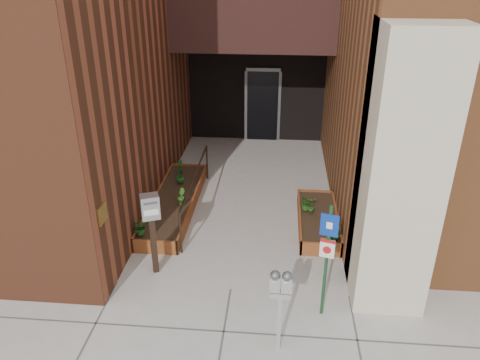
# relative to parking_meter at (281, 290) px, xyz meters

# --- Properties ---
(ground) EXTENTS (80.00, 80.00, 0.00)m
(ground) POSITION_rel_parking_meter_xyz_m (-0.83, 1.24, -1.05)
(ground) COLOR #9E9991
(ground) RESTS_ON ground
(planter_left) EXTENTS (0.90, 3.60, 0.30)m
(planter_left) POSITION_rel_parking_meter_xyz_m (-2.38, 3.94, -0.92)
(planter_left) COLOR brown
(planter_left) RESTS_ON ground
(planter_right) EXTENTS (0.80, 2.20, 0.30)m
(planter_right) POSITION_rel_parking_meter_xyz_m (0.77, 3.44, -0.92)
(planter_right) COLOR brown
(planter_right) RESTS_ON ground
(handrail) EXTENTS (0.04, 3.34, 0.90)m
(handrail) POSITION_rel_parking_meter_xyz_m (-1.88, 3.89, -0.30)
(handrail) COLOR black
(handrail) RESTS_ON ground
(parking_meter) EXTENTS (0.30, 0.14, 1.36)m
(parking_meter) POSITION_rel_parking_meter_xyz_m (0.00, 0.00, 0.00)
(parking_meter) COLOR #B7B7BA
(parking_meter) RESTS_ON ground
(sign_post) EXTENTS (0.26, 0.10, 1.96)m
(sign_post) POSITION_rel_parking_meter_xyz_m (0.68, 0.78, 0.16)
(sign_post) COLOR #163C1F
(sign_post) RESTS_ON ground
(payment_dropbox) EXTENTS (0.37, 0.33, 1.54)m
(payment_dropbox) POSITION_rel_parking_meter_xyz_m (-2.22, 1.64, 0.06)
(payment_dropbox) COLOR black
(payment_dropbox) RESTS_ON ground
(shrub_left_a) EXTENTS (0.42, 0.42, 0.33)m
(shrub_left_a) POSITION_rel_parking_meter_xyz_m (-2.68, 2.37, -0.59)
(shrub_left_a) COLOR #1C4E16
(shrub_left_a) RESTS_ON planter_left
(shrub_left_b) EXTENTS (0.25, 0.25, 0.36)m
(shrub_left_b) POSITION_rel_parking_meter_xyz_m (-2.14, 3.62, -0.57)
(shrub_left_b) COLOR #2C621C
(shrub_left_b) RESTS_ON planter_left
(shrub_left_c) EXTENTS (0.26, 0.26, 0.35)m
(shrub_left_c) POSITION_rel_parking_meter_xyz_m (-2.38, 4.66, -0.58)
(shrub_left_c) COLOR #195919
(shrub_left_c) RESTS_ON planter_left
(shrub_left_d) EXTENTS (0.25, 0.25, 0.33)m
(shrub_left_d) POSITION_rel_parking_meter_xyz_m (-2.49, 5.19, -0.58)
(shrub_left_d) COLOR #195618
(shrub_left_d) RESTS_ON planter_left
(shrub_right_a) EXTENTS (0.30, 0.30, 0.38)m
(shrub_right_a) POSITION_rel_parking_meter_xyz_m (1.02, 2.54, -0.56)
(shrub_right_a) COLOR #164F17
(shrub_right_a) RESTS_ON planter_right
(shrub_right_b) EXTENTS (0.22, 0.22, 0.37)m
(shrub_right_b) POSITION_rel_parking_meter_xyz_m (0.63, 3.49, -0.57)
(shrub_right_b) COLOR #255E1A
(shrub_right_b) RESTS_ON planter_right
(shrub_right_c) EXTENTS (0.30, 0.30, 0.30)m
(shrub_right_c) POSITION_rel_parking_meter_xyz_m (0.52, 3.59, -0.60)
(shrub_right_c) COLOR #245718
(shrub_right_c) RESTS_ON planter_right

